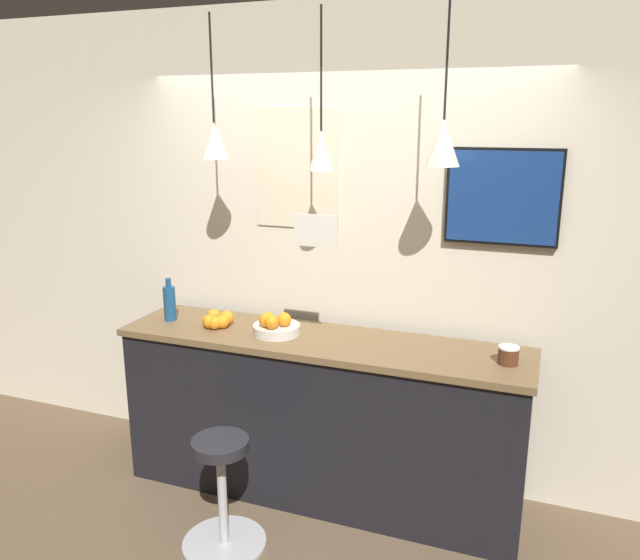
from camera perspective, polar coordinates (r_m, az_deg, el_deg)
name	(u,v)px	position (r m, az deg, el deg)	size (l,w,h in m)	color
ground_plane	(279,555)	(3.61, -3.81, -23.81)	(14.00, 14.00, 0.00)	brown
back_wall	(343,250)	(3.86, 2.08, 2.77)	(8.00, 0.06, 2.90)	beige
service_counter	(320,417)	(3.82, 0.00, -12.44)	(2.41, 0.57, 1.00)	black
bar_stool	(222,487)	(3.51, -8.95, -18.20)	(0.45, 0.45, 0.63)	#B7B7BC
fruit_bowl	(275,326)	(3.68, -4.11, -4.24)	(0.28, 0.28, 0.14)	beige
orange_pile	(216,320)	(3.87, -9.46, -3.59)	(0.21, 0.23, 0.09)	orange
juice_bottle	(170,302)	(4.02, -13.59, -2.01)	(0.08, 0.08, 0.27)	navy
spread_jar	(508,355)	(3.39, 16.84, -6.60)	(0.11, 0.11, 0.10)	#562D19
pendant_lamp_left	(215,140)	(3.70, -9.62, 12.51)	(0.17, 0.17, 0.79)	black
pendant_lamp_middle	(321,150)	(3.42, 0.11, 11.82)	(0.14, 0.14, 0.84)	black
pendant_lamp_right	(443,143)	(3.25, 11.19, 12.23)	(0.17, 0.17, 0.80)	black
mounted_tv	(503,197)	(3.56, 16.36, 7.29)	(0.61, 0.04, 0.53)	black
hanging_menu_board	(316,231)	(3.24, -0.40, 4.54)	(0.24, 0.01, 0.17)	silver
wall_poster	(297,168)	(3.85, -2.14, 10.18)	(0.55, 0.01, 0.73)	beige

